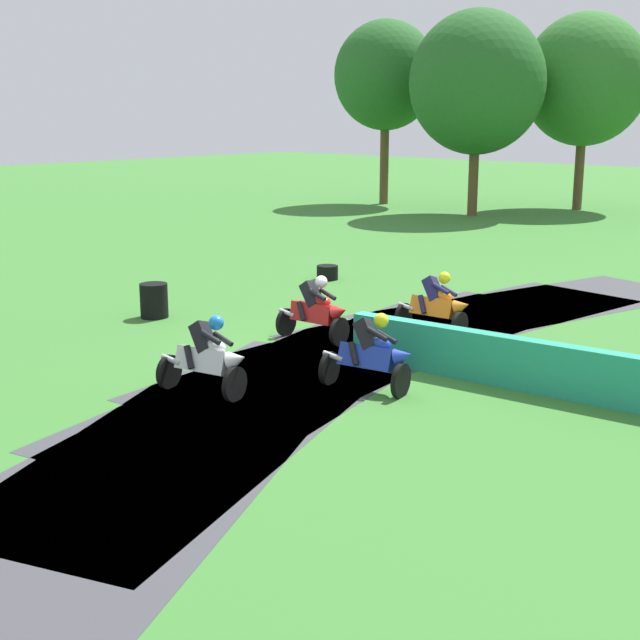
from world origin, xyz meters
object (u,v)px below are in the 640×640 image
object	(u,v)px
motorcycle_chase_red	(316,310)
motorcycle_fourth_white	(208,357)
tire_stack_near	(327,273)
motorcycle_trailing_blue	(372,354)
motorcycle_lead_orange	(437,305)
tire_stack_mid_a	(154,300)

from	to	relation	value
motorcycle_chase_red	motorcycle_fourth_white	size ratio (longest dim) A/B	1.00
tire_stack_near	motorcycle_trailing_blue	bearing A→B (deg)	-44.05
motorcycle_lead_orange	tire_stack_mid_a	size ratio (longest dim) A/B	2.10
tire_stack_mid_a	motorcycle_trailing_blue	bearing A→B (deg)	-6.76
motorcycle_chase_red	motorcycle_lead_orange	bearing A→B (deg)	55.37
motorcycle_chase_red	tire_stack_mid_a	world-z (taller)	motorcycle_chase_red
motorcycle_trailing_blue	tire_stack_near	bearing A→B (deg)	135.95
motorcycle_fourth_white	motorcycle_trailing_blue	bearing A→B (deg)	46.79
motorcycle_chase_red	motorcycle_trailing_blue	size ratio (longest dim) A/B	1.01
motorcycle_lead_orange	tire_stack_mid_a	world-z (taller)	motorcycle_lead_orange
motorcycle_lead_orange	tire_stack_near	bearing A→B (deg)	152.33
motorcycle_trailing_blue	tire_stack_near	world-z (taller)	motorcycle_trailing_blue
motorcycle_chase_red	tire_stack_mid_a	xyz separation A→B (m)	(-4.24, -0.94, -0.26)
motorcycle_trailing_blue	tire_stack_near	distance (m)	10.16
motorcycle_lead_orange	tire_stack_near	world-z (taller)	motorcycle_lead_orange
motorcycle_chase_red	motorcycle_fourth_white	bearing A→B (deg)	-75.35
motorcycle_lead_orange	motorcycle_chase_red	bearing A→B (deg)	-124.63
motorcycle_chase_red	tire_stack_near	xyz separation A→B (m)	(-4.38, 5.27, -0.46)
motorcycle_lead_orange	tire_stack_near	distance (m)	6.66
motorcycle_trailing_blue	tire_stack_mid_a	xyz separation A→B (m)	(-7.16, 0.85, -0.23)
motorcycle_chase_red	motorcycle_trailing_blue	distance (m)	3.42
motorcycle_fourth_white	tire_stack_mid_a	bearing A→B (deg)	151.14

